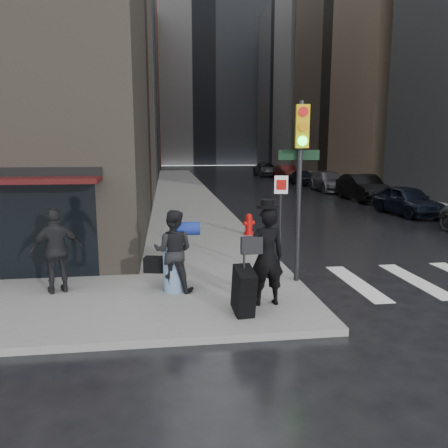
{
  "coord_description": "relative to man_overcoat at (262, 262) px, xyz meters",
  "views": [
    {
      "loc": [
        -1.26,
        -9.13,
        3.43
      ],
      "look_at": [
        0.32,
        2.7,
        1.3
      ],
      "focal_mm": 35.0,
      "sensor_mm": 36.0,
      "label": 1
    }
  ],
  "objects": [
    {
      "name": "parked_car_6",
      "position": [
        9.98,
        41.9,
        -0.33
      ],
      "size": [
        2.61,
        5.6,
        1.55
      ],
      "primitive_type": "imported",
      "rotation": [
        0.0,
        0.0,
        0.01
      ],
      "color": "#3C3C41",
      "rests_on": "ground"
    },
    {
      "name": "bldg_left_mid",
      "position": [
        -13.65,
        38.67,
        15.9
      ],
      "size": [
        22.0,
        24.0,
        34.0
      ],
      "primitive_type": "cube",
      "color": "slate",
      "rests_on": "ground"
    },
    {
      "name": "fire_hydrant",
      "position": [
        1.15,
        7.39,
        -0.59
      ],
      "size": [
        0.47,
        0.35,
        0.81
      ],
      "rotation": [
        0.0,
        0.0,
        0.35
      ],
      "color": "#AF0D0A",
      "rests_on": "ground"
    },
    {
      "name": "bldg_distant",
      "position": [
        5.35,
        78.67,
        14.9
      ],
      "size": [
        40.0,
        12.0,
        32.0
      ],
      "primitive_type": "cube",
      "color": "slate",
      "rests_on": "ground"
    },
    {
      "name": "parked_car_1",
      "position": [
        10.13,
        11.99,
        -0.36
      ],
      "size": [
        2.03,
        4.48,
        1.49
      ],
      "primitive_type": "imported",
      "rotation": [
        0.0,
        0.0,
        0.06
      ],
      "color": "black",
      "rests_on": "ground"
    },
    {
      "name": "parked_car_4",
      "position": [
        10.49,
        29.94,
        -0.43
      ],
      "size": [
        1.96,
        4.07,
        1.34
      ],
      "primitive_type": "imported",
      "rotation": [
        0.0,
        0.0,
        0.1
      ],
      "color": "black",
      "rests_on": "ground"
    },
    {
      "name": "man_greycoat",
      "position": [
        -4.37,
        1.49,
        0.02
      ],
      "size": [
        1.23,
        0.84,
        1.94
      ],
      "rotation": [
        0.0,
        0.0,
        3.5
      ],
      "color": "black",
      "rests_on": "ground"
    },
    {
      "name": "parked_car_3",
      "position": [
        10.64,
        23.96,
        -0.35
      ],
      "size": [
        2.23,
        5.23,
        1.5
      ],
      "primitive_type": "imported",
      "rotation": [
        0.0,
        0.0,
        -0.02
      ],
      "color": "#4C4C51",
      "rests_on": "ground"
    },
    {
      "name": "sidewalk_right",
      "position": [
        12.85,
        27.67,
        -1.03
      ],
      "size": [
        3.0,
        50.0,
        0.15
      ],
      "primitive_type": "cube",
      "color": "slate",
      "rests_on": "ground"
    },
    {
      "name": "bldg_right_far",
      "position": [
        25.35,
        58.67,
        11.4
      ],
      "size": [
        22.0,
        20.0,
        25.0
      ],
      "primitive_type": "cube",
      "color": "slate",
      "rests_on": "ground"
    },
    {
      "name": "man_overcoat",
      "position": [
        0.0,
        0.0,
        0.0
      ],
      "size": [
        1.17,
        1.23,
        2.26
      ],
      "rotation": [
        0.0,
        0.0,
        3.24
      ],
      "color": "black",
      "rests_on": "ground"
    },
    {
      "name": "traffic_light",
      "position": [
        1.19,
        1.54,
        1.83
      ],
      "size": [
        1.07,
        0.56,
        4.32
      ],
      "rotation": [
        0.0,
        0.0,
        -0.16
      ],
      "color": "black",
      "rests_on": "ground"
    },
    {
      "name": "ground",
      "position": [
        -0.65,
        0.67,
        -1.1
      ],
      "size": [
        140.0,
        140.0,
        0.0
      ],
      "primitive_type": "plane",
      "color": "black",
      "rests_on": "ground"
    },
    {
      "name": "parked_car_5",
      "position": [
        10.58,
        35.92,
        -0.35
      ],
      "size": [
        1.79,
        4.62,
        1.5
      ],
      "primitive_type": "imported",
      "rotation": [
        0.0,
        0.0,
        0.04
      ],
      "color": "#390E0B",
      "rests_on": "ground"
    },
    {
      "name": "sidewalk_left",
      "position": [
        -0.65,
        27.67,
        -1.03
      ],
      "size": [
        4.0,
        50.0,
        0.15
      ],
      "primitive_type": "cube",
      "color": "slate",
      "rests_on": "ground"
    },
    {
      "name": "parked_car_2",
      "position": [
        10.56,
        17.97,
        -0.27
      ],
      "size": [
        1.88,
        5.1,
        1.67
      ],
      "primitive_type": "imported",
      "rotation": [
        0.0,
        0.0,
        -0.02
      ],
      "color": "black",
      "rests_on": "ground"
    },
    {
      "name": "man_jeans",
      "position": [
        -1.78,
        1.24,
        -0.01
      ],
      "size": [
        1.32,
        0.93,
        1.88
      ],
      "rotation": [
        0.0,
        0.0,
        2.92
      ],
      "color": "black",
      "rests_on": "ground"
    },
    {
      "name": "bldg_left_far",
      "position": [
        -13.65,
        62.67,
        11.9
      ],
      "size": [
        22.0,
        20.0,
        26.0
      ],
      "primitive_type": "cube",
      "color": "maroon",
      "rests_on": "ground"
    }
  ]
}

